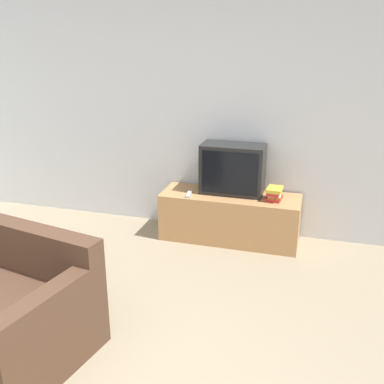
% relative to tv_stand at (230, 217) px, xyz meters
% --- Properties ---
extents(wall_back, '(9.00, 0.06, 2.60)m').
position_rel_tv_stand_xyz_m(wall_back, '(-0.70, 0.30, 1.05)').
color(wall_back, silver).
rests_on(wall_back, ground_plane).
extents(tv_stand, '(1.44, 0.49, 0.50)m').
position_rel_tv_stand_xyz_m(tv_stand, '(0.00, 0.00, 0.00)').
color(tv_stand, tan).
rests_on(tv_stand, ground_plane).
extents(television, '(0.65, 0.33, 0.52)m').
position_rel_tv_stand_xyz_m(television, '(-0.00, 0.08, 0.51)').
color(television, black).
rests_on(television, tv_stand).
extents(book_stack, '(0.17, 0.22, 0.13)m').
position_rel_tv_stand_xyz_m(book_stack, '(0.45, -0.03, 0.32)').
color(book_stack, '#B72D28').
rests_on(book_stack, tv_stand).
extents(remote_on_stand, '(0.07, 0.19, 0.02)m').
position_rel_tv_stand_xyz_m(remote_on_stand, '(-0.41, -0.13, 0.26)').
color(remote_on_stand, '#B7B7B7').
rests_on(remote_on_stand, tv_stand).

